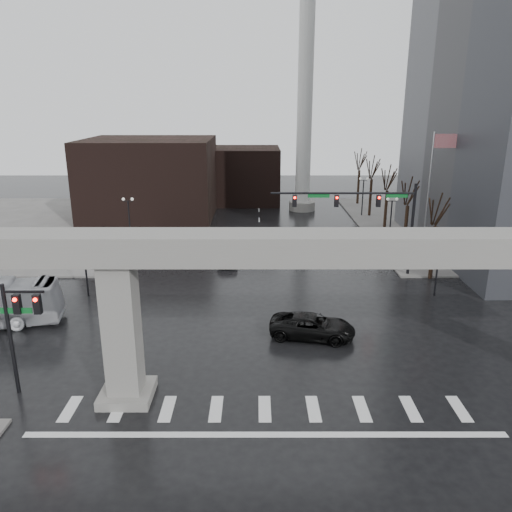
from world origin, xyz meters
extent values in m
plane|color=black|center=(0.00, 0.00, 0.00)|extent=(160.00, 160.00, 0.00)
cube|color=slate|center=(26.00, 36.00, 0.07)|extent=(28.00, 36.00, 0.15)
cube|color=slate|center=(-26.00, 36.00, 0.07)|extent=(28.00, 36.00, 0.15)
cube|color=gray|center=(0.00, 0.00, 8.00)|extent=(48.00, 2.20, 1.40)
cube|color=gray|center=(-7.00, 0.00, 3.65)|extent=(1.60, 1.60, 7.30)
cube|color=gray|center=(-7.00, 0.00, 0.25)|extent=(2.60, 2.60, 0.50)
cube|color=black|center=(-14.00, 42.00, 5.00)|extent=(16.00, 14.00, 10.00)
cube|color=black|center=(-2.00, 52.00, 4.00)|extent=(10.00, 10.00, 8.00)
cylinder|color=silver|center=(6.00, 46.00, 15.00)|extent=(2.00, 2.00, 30.00)
cylinder|color=gray|center=(6.00, 46.00, 0.60)|extent=(3.60, 3.60, 1.20)
cylinder|color=black|center=(12.80, 18.80, 4.00)|extent=(0.24, 0.24, 8.00)
cylinder|color=black|center=(6.80, 18.80, 7.20)|extent=(12.00, 0.18, 0.18)
cube|color=black|center=(9.80, 18.80, 6.55)|extent=(0.35, 0.30, 1.00)
cube|color=black|center=(6.30, 18.80, 6.55)|extent=(0.35, 0.30, 1.00)
cube|color=black|center=(2.80, 18.80, 6.55)|extent=(0.35, 0.30, 1.00)
sphere|color=#FF0C05|center=(9.80, 18.62, 6.85)|extent=(0.20, 0.20, 0.20)
cube|color=#0D5D23|center=(11.30, 18.80, 7.00)|extent=(1.80, 0.05, 0.35)
cube|color=#0D5D23|center=(4.80, 18.80, 7.00)|extent=(1.80, 0.05, 0.35)
cylinder|color=black|center=(-12.80, 0.50, 3.00)|extent=(0.20, 0.20, 6.00)
cylinder|color=black|center=(-11.80, 0.50, 5.60)|extent=(2.00, 0.14, 0.14)
cube|color=black|center=(-12.20, 0.50, 4.95)|extent=(0.35, 0.30, 1.00)
cube|color=black|center=(-11.20, 0.50, 4.95)|extent=(0.35, 0.30, 1.00)
cube|color=#0D5D23|center=(-12.30, 0.50, 4.60)|extent=(1.60, 0.05, 0.30)
cylinder|color=silver|center=(15.00, 22.00, 6.00)|extent=(0.12, 0.12, 12.00)
cube|color=red|center=(16.00, 22.00, 11.20)|extent=(2.00, 0.03, 1.20)
cylinder|color=black|center=(13.50, 14.00, 2.40)|extent=(0.14, 0.14, 4.80)
cube|color=black|center=(13.50, 14.00, 4.75)|extent=(0.90, 0.06, 0.06)
sphere|color=silver|center=(13.05, 14.00, 4.95)|extent=(0.32, 0.32, 0.32)
sphere|color=silver|center=(13.95, 14.00, 4.95)|extent=(0.32, 0.32, 0.32)
cylinder|color=black|center=(13.50, 28.00, 2.40)|extent=(0.14, 0.14, 4.80)
cube|color=black|center=(13.50, 28.00, 4.75)|extent=(0.90, 0.06, 0.06)
sphere|color=silver|center=(13.05, 28.00, 4.95)|extent=(0.32, 0.32, 0.32)
sphere|color=silver|center=(13.95, 28.00, 4.95)|extent=(0.32, 0.32, 0.32)
cylinder|color=black|center=(13.50, 42.00, 2.40)|extent=(0.14, 0.14, 4.80)
cube|color=black|center=(13.50, 42.00, 4.75)|extent=(0.90, 0.06, 0.06)
sphere|color=silver|center=(13.05, 42.00, 4.95)|extent=(0.32, 0.32, 0.32)
sphere|color=silver|center=(13.95, 42.00, 4.95)|extent=(0.32, 0.32, 0.32)
cylinder|color=black|center=(-13.50, 14.00, 2.40)|extent=(0.14, 0.14, 4.80)
cube|color=black|center=(-13.50, 14.00, 4.75)|extent=(0.90, 0.06, 0.06)
sphere|color=silver|center=(-13.95, 14.00, 4.95)|extent=(0.32, 0.32, 0.32)
sphere|color=silver|center=(-13.05, 14.00, 4.95)|extent=(0.32, 0.32, 0.32)
cylinder|color=black|center=(-13.50, 28.00, 2.40)|extent=(0.14, 0.14, 4.80)
cube|color=black|center=(-13.50, 28.00, 4.75)|extent=(0.90, 0.06, 0.06)
sphere|color=silver|center=(-13.95, 28.00, 4.95)|extent=(0.32, 0.32, 0.32)
sphere|color=silver|center=(-13.05, 28.00, 4.95)|extent=(0.32, 0.32, 0.32)
cylinder|color=black|center=(-13.50, 42.00, 2.40)|extent=(0.14, 0.14, 4.80)
cube|color=black|center=(-13.50, 42.00, 4.75)|extent=(0.90, 0.06, 0.06)
sphere|color=silver|center=(-13.95, 42.00, 4.95)|extent=(0.32, 0.32, 0.32)
sphere|color=silver|center=(-13.05, 42.00, 4.95)|extent=(0.32, 0.32, 0.32)
cylinder|color=black|center=(14.50, 18.00, 2.27)|extent=(0.34, 0.34, 4.55)
cylinder|color=black|center=(14.50, 18.00, 6.01)|extent=(0.12, 1.52, 2.98)
cylinder|color=black|center=(15.00, 18.25, 5.78)|extent=(0.83, 1.14, 2.51)
cylinder|color=black|center=(14.50, 26.00, 2.33)|extent=(0.34, 0.34, 4.66)
cylinder|color=black|center=(14.50, 26.00, 6.15)|extent=(0.12, 1.55, 3.05)
cylinder|color=black|center=(15.00, 26.25, 5.91)|extent=(0.85, 1.16, 2.57)
cylinder|color=black|center=(14.50, 34.00, 2.38)|extent=(0.34, 0.34, 4.76)
cylinder|color=black|center=(14.50, 34.00, 6.29)|extent=(0.12, 1.59, 3.11)
cylinder|color=black|center=(15.00, 34.25, 6.05)|extent=(0.86, 1.18, 2.62)
cylinder|color=black|center=(14.50, 42.00, 2.43)|extent=(0.34, 0.34, 4.87)
cylinder|color=black|center=(14.50, 42.00, 6.43)|extent=(0.12, 1.62, 3.18)
cylinder|color=black|center=(15.00, 42.25, 6.18)|extent=(0.88, 1.20, 2.68)
cylinder|color=black|center=(14.50, 50.00, 2.48)|extent=(0.34, 0.34, 4.97)
cylinder|color=black|center=(14.50, 50.00, 6.57)|extent=(0.12, 1.65, 3.25)
cylinder|color=black|center=(15.00, 50.25, 6.31)|extent=(0.89, 1.23, 2.74)
imported|color=black|center=(3.18, 6.83, 0.75)|extent=(5.80, 3.50, 1.51)
imported|color=black|center=(-3.25, 22.19, 0.77)|extent=(2.51, 4.74, 1.54)
camera|label=1|loc=(-0.44, -22.22, 14.50)|focal=35.00mm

